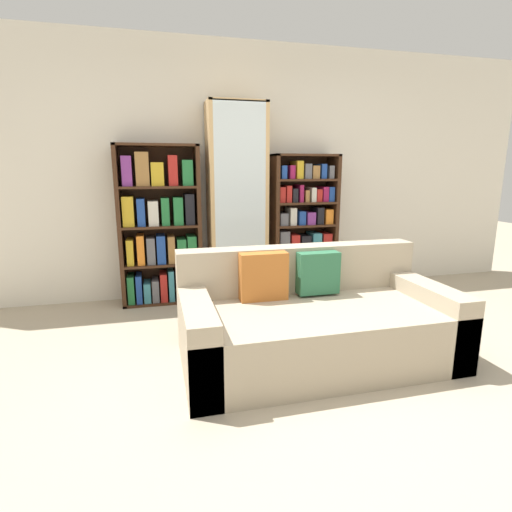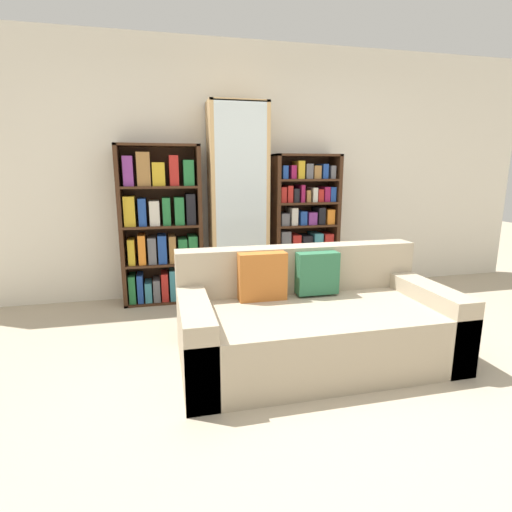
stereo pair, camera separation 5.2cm
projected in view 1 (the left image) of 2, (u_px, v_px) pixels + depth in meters
ground_plane at (334, 394)px, 2.51m from camera, size 16.00×16.00×0.00m
wall_back at (249, 172)px, 4.43m from camera, size 6.88×0.06×2.70m
couch at (314, 322)px, 2.95m from camera, size 1.94×1.00×0.79m
bookshelf_left at (160, 229)px, 4.12m from camera, size 0.82×0.32×1.63m
display_cabinet at (237, 204)px, 4.24m from camera, size 0.61×0.36×2.05m
bookshelf_right at (303, 227)px, 4.50m from camera, size 0.73×0.32×1.54m
wine_bottle at (319, 297)px, 3.95m from camera, size 0.09×0.09×0.35m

